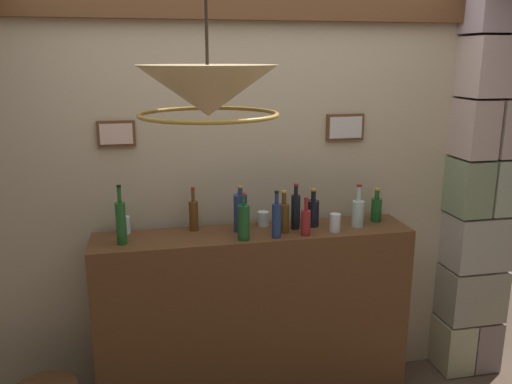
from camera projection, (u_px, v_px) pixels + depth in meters
The scene contains 18 objects.
panelled_rear_partition at pixel (246, 177), 3.19m from camera, with size 3.36×0.15×2.64m.
stone_pillar at pixel (480, 185), 3.38m from camera, with size 0.41×0.32×2.58m.
bar_shelf_unit at pixel (254, 321), 3.15m from camera, with size 1.83×0.36×1.12m, color brown.
liquor_bottle_vermouth at pixel (306, 221), 2.94m from camera, with size 0.05×0.05×0.22m.
liquor_bottle_scotch at pixel (244, 222), 2.87m from camera, with size 0.07×0.07×0.26m.
liquor_bottle_whiskey at pixel (358, 212), 3.10m from camera, with size 0.07×0.07×0.25m.
liquor_bottle_bourbon at pixel (313, 212), 3.10m from camera, with size 0.07×0.07×0.23m.
liquor_bottle_sherry at pixel (240, 212), 3.01m from camera, with size 0.08×0.08×0.27m.
liquor_bottle_tequila at pixel (296, 211), 3.05m from camera, with size 0.05×0.05×0.27m.
liquor_bottle_brandy at pixel (194, 215), 3.03m from camera, with size 0.05×0.05×0.26m.
liquor_bottle_gin at pixel (121, 222), 2.79m from camera, with size 0.05×0.05×0.32m.
liquor_bottle_vodka at pixel (376, 209), 3.19m from camera, with size 0.06×0.06×0.21m.
liquor_bottle_rum at pixel (276, 219), 2.90m from camera, with size 0.05×0.05×0.27m.
liquor_bottle_mezcal at pixel (284, 217), 2.99m from camera, with size 0.06×0.06×0.25m.
glass_tumbler_rocks at pixel (124, 225), 2.98m from camera, with size 0.07×0.07×0.10m.
glass_tumbler_highball at pixel (335, 223), 3.01m from camera, with size 0.06×0.06×0.11m.
glass_tumbler_shot at pixel (263, 219), 3.12m from camera, with size 0.07×0.07×0.09m.
pendant_lamp at pixel (208, 93), 1.90m from camera, with size 0.52×0.52×0.49m.
Camera 1 is at (-0.58, -1.96, 2.09)m, focal length 36.95 mm.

